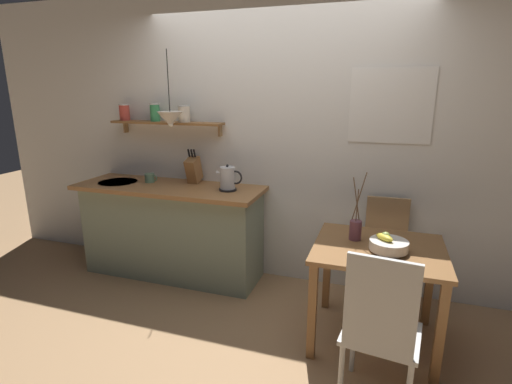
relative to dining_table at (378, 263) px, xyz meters
The scene contains 13 objects.
ground_plane 1.15m from the dining_table, 169.87° to the left, with size 14.00×14.00×0.00m, color #A87F56.
back_wall 1.33m from the dining_table, 132.51° to the left, with size 6.80×0.11×2.70m.
kitchen_counter 2.02m from the dining_table, 165.95° to the left, with size 1.83×0.63×0.92m.
wall_shelf 2.40m from the dining_table, 162.57° to the left, with size 1.16×0.20×0.30m.
dining_table is the anchor object (origin of this frame).
dining_chair_near 0.67m from the dining_table, 86.75° to the right, with size 0.47×0.45×1.00m.
dining_chair_far 0.61m from the dining_table, 84.97° to the left, with size 0.41×0.42×0.92m.
fruit_bowl 0.19m from the dining_table, 47.32° to the right, with size 0.26×0.26×0.13m.
twig_vase 0.29m from the dining_table, 152.63° to the left, with size 0.10×0.09×0.51m.
electric_kettle 1.49m from the dining_table, 160.18° to the left, with size 0.25×0.16×0.24m.
knife_block 1.93m from the dining_table, 160.02° to the left, with size 0.11×0.21×0.34m.
coffee_mug_by_sink 2.29m from the dining_table, 166.33° to the left, with size 0.13×0.09×0.09m.
pendant_lamp 2.13m from the dining_table, 167.06° to the left, with size 0.23×0.23×0.67m.
Camera 1 is at (0.93, -2.85, 1.83)m, focal length 27.24 mm.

